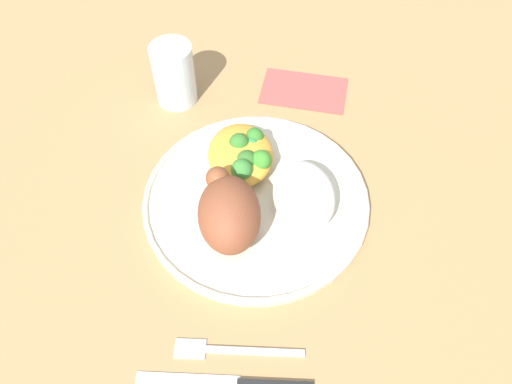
# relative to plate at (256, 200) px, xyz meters

# --- Properties ---
(ground_plane) EXTENTS (2.00, 2.00, 0.00)m
(ground_plane) POSITION_rel_plate_xyz_m (0.00, 0.00, -0.01)
(ground_plane) COLOR #A67D4F
(plate) EXTENTS (0.29, 0.29, 0.02)m
(plate) POSITION_rel_plate_xyz_m (0.00, 0.00, 0.00)
(plate) COLOR beige
(plate) RESTS_ON ground_plane
(roasted_chicken) EXTENTS (0.11, 0.07, 0.07)m
(roasted_chicken) POSITION_rel_plate_xyz_m (-0.05, 0.04, 0.05)
(roasted_chicken) COLOR brown
(roasted_chicken) RESTS_ON plate
(rice_pile) EXTENTS (0.10, 0.08, 0.04)m
(rice_pile) POSITION_rel_plate_xyz_m (-0.02, -0.06, 0.03)
(rice_pile) COLOR white
(rice_pile) RESTS_ON plate
(mac_cheese_with_broccoli) EXTENTS (0.11, 0.09, 0.04)m
(mac_cheese_with_broccoli) POSITION_rel_plate_xyz_m (0.06, 0.01, 0.03)
(mac_cheese_with_broccoli) COLOR gold
(mac_cheese_with_broccoli) RESTS_ON plate
(fork) EXTENTS (0.03, 0.14, 0.01)m
(fork) POSITION_rel_plate_xyz_m (-0.19, 0.04, -0.01)
(fork) COLOR #B2B2B7
(fork) RESTS_ON ground_plane
(knife) EXTENTS (0.04, 0.19, 0.01)m
(knife) POSITION_rel_plate_xyz_m (-0.23, 0.04, -0.01)
(knife) COLOR black
(knife) RESTS_ON ground_plane
(water_glass) EXTENTS (0.06, 0.06, 0.10)m
(water_glass) POSITION_rel_plate_xyz_m (0.21, 0.10, 0.04)
(water_glass) COLOR silver
(water_glass) RESTS_ON ground_plane
(napkin) EXTENTS (0.12, 0.15, 0.00)m
(napkin) POSITION_rel_plate_xyz_m (0.21, -0.09, -0.01)
(napkin) COLOR #DB4C47
(napkin) RESTS_ON ground_plane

